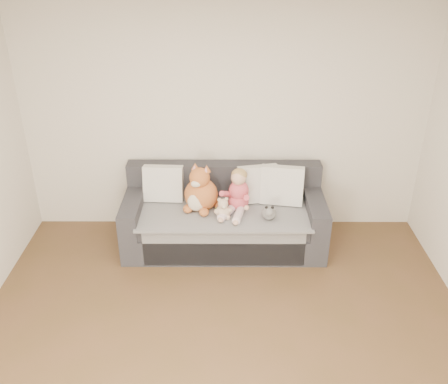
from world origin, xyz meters
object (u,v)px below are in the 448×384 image
object	(u,v)px
sofa	(224,219)
teddy_bear	(223,210)
sippy_cup	(220,209)
toddler	(238,194)
plush_cat	(201,192)

from	to	relation	value
sofa	teddy_bear	world-z (taller)	sofa
sippy_cup	teddy_bear	bearing A→B (deg)	-67.83
sofa	toddler	bearing A→B (deg)	-30.62
plush_cat	sippy_cup	xyz separation A→B (m)	(0.21, -0.12, -0.15)
toddler	sofa	bearing A→B (deg)	168.93
sofa	plush_cat	bearing A→B (deg)	-166.85
plush_cat	teddy_bear	world-z (taller)	plush_cat
teddy_bear	sippy_cup	world-z (taller)	teddy_bear
plush_cat	sippy_cup	world-z (taller)	plush_cat
sofa	toddler	xyz separation A→B (m)	(0.15, -0.09, 0.36)
sofa	sippy_cup	bearing A→B (deg)	-104.09
sofa	sippy_cup	xyz separation A→B (m)	(-0.04, -0.17, 0.22)
plush_cat	sippy_cup	bearing A→B (deg)	-7.13
plush_cat	teddy_bear	size ratio (longest dim) A/B	2.25
toddler	sippy_cup	bearing A→B (deg)	-135.38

